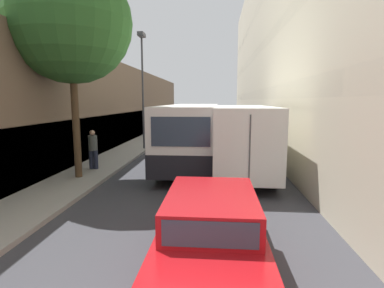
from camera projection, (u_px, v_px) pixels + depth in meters
name	position (u px, v px, depth m)	size (l,w,h in m)	color
ground_plane	(199.00, 157.00, 17.10)	(150.00, 150.00, 0.00)	#38383D
sidewalk_left	(121.00, 155.00, 17.46)	(2.28, 60.00, 0.14)	#9E998E
building_left_shopfront	(81.00, 110.00, 17.27)	(2.40, 60.00, 5.86)	brown
building_right_apartment	(298.00, 22.00, 15.62)	(2.40, 60.00, 14.61)	#B7AD93
car_hatchback	(211.00, 232.00, 5.68)	(1.90, 4.40, 1.48)	#9E0F14
bus	(192.00, 133.00, 15.16)	(2.53, 9.83, 2.99)	silver
box_truck	(240.00, 136.00, 13.64)	(2.35, 8.74, 2.97)	silver
panel_van	(190.00, 124.00, 27.97)	(1.87, 4.22, 1.90)	navy
pedestrian	(93.00, 148.00, 13.47)	(0.41, 0.39, 1.76)	#23283D
street_lamp	(142.00, 70.00, 18.70)	(0.36, 0.80, 7.21)	#38383D
street_tree_left	(70.00, 22.00, 11.32)	(4.65, 4.65, 8.36)	#4C3823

